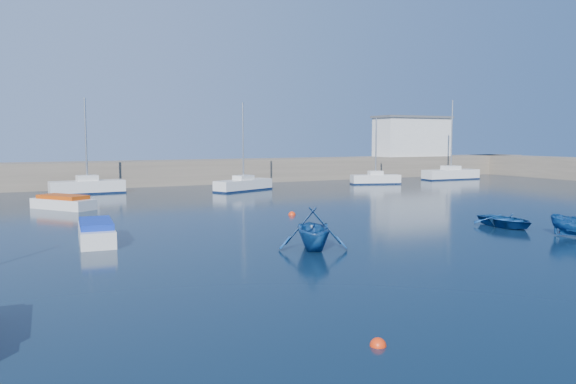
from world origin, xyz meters
name	(u,v)px	position (x,y,z in m)	size (l,w,h in m)	color
ground	(561,274)	(0.00, 0.00, 0.00)	(220.00, 220.00, 0.00)	black
back_wall	(193,172)	(0.00, 46.00, 1.30)	(96.00, 4.50, 2.60)	#6E6354
right_arm	(576,168)	(44.00, 32.00, 1.30)	(4.50, 32.00, 2.60)	#6E6354
harbor_office	(412,137)	(30.00, 46.00, 5.10)	(10.00, 4.00, 5.00)	silver
sailboat_5	(87,186)	(-11.80, 39.32, 0.66)	(6.49, 2.14, 8.54)	silver
sailboat_6	(243,185)	(1.86, 35.82, 0.58)	(6.48, 4.22, 8.30)	silver
sailboat_7	(375,179)	(17.61, 36.64, 0.57)	(5.53, 2.93, 7.14)	silver
sailboat_8	(451,174)	(29.88, 38.38, 0.66)	(7.31, 2.27, 9.53)	silver
motorboat_1	(96,232)	(-14.40, 14.08, 0.50)	(1.86, 4.46, 1.07)	silver
motorboat_2	(63,202)	(-14.71, 28.50, 0.47)	(4.20, 4.90, 0.99)	silver
dinghy_center	(506,221)	(6.83, 8.80, 0.37)	(2.54, 3.55, 0.74)	navy
dinghy_left	(313,229)	(-5.96, 8.02, 0.94)	(3.08, 3.57, 1.88)	navy
buoy_0	(378,346)	(-10.22, -2.94, 0.00)	(0.40, 0.40, 0.40)	red
buoy_1	(563,232)	(8.28, 6.26, 0.00)	(0.41, 0.41, 0.41)	red
buoy_3	(292,215)	(-1.69, 18.54, 0.00)	(0.48, 0.48, 0.48)	red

